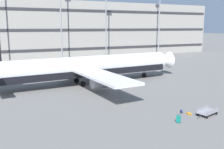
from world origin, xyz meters
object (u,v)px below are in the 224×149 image
(suitcase_purple, at_px, (179,119))
(baggage_cart, at_px, (207,112))
(suitcase_silver, at_px, (189,114))
(airliner, at_px, (84,68))
(backpack_teal, at_px, (182,111))

(suitcase_purple, distance_m, baggage_cart, 4.57)
(suitcase_purple, distance_m, suitcase_silver, 3.26)
(baggage_cart, bearing_deg, airliner, 108.79)
(airliner, bearing_deg, baggage_cart, -71.21)
(airliner, height_order, backpack_teal, airliner)
(airliner, height_order, suitcase_purple, airliner)
(suitcase_silver, relative_size, baggage_cart, 0.21)
(suitcase_silver, relative_size, backpack_teal, 1.41)
(backpack_teal, bearing_deg, baggage_cart, -40.45)
(backpack_teal, relative_size, baggage_cart, 0.15)
(airliner, bearing_deg, suitcase_purple, -82.73)
(airliner, distance_m, suitcase_purple, 22.43)
(suitcase_silver, bearing_deg, backpack_teal, 121.34)
(suitcase_purple, bearing_deg, backpack_teal, 44.48)
(backpack_teal, bearing_deg, suitcase_silver, -58.66)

